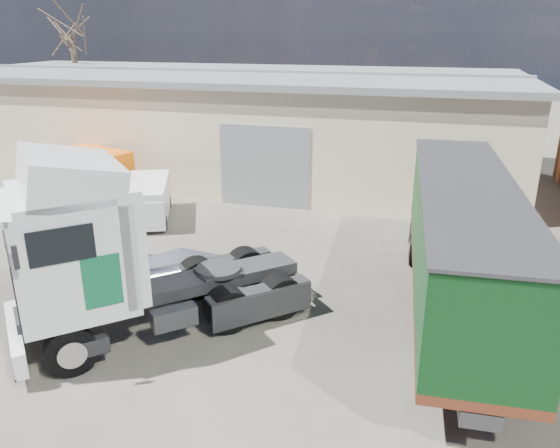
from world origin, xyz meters
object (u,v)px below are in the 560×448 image
(panel_van, at_px, (147,201))
(orange_skip, at_px, (93,179))
(tractor_unit, at_px, (112,260))
(box_trailer, at_px, (462,235))
(bare_tree, at_px, (70,21))

(panel_van, relative_size, orange_skip, 1.01)
(tractor_unit, distance_m, panel_van, 9.03)
(tractor_unit, xyz_separation_m, orange_skip, (-7.37, 10.11, -1.09))
(box_trailer, relative_size, orange_skip, 2.72)
(bare_tree, distance_m, panel_van, 19.13)
(box_trailer, bearing_deg, bare_tree, 140.27)
(bare_tree, bearing_deg, orange_skip, -53.96)
(tractor_unit, bearing_deg, bare_tree, 172.03)
(panel_van, bearing_deg, tractor_unit, -89.36)
(bare_tree, height_order, tractor_unit, bare_tree)
(orange_skip, bearing_deg, tractor_unit, -35.16)
(bare_tree, bearing_deg, box_trailer, -36.63)
(tractor_unit, relative_size, panel_van, 1.68)
(bare_tree, relative_size, orange_skip, 2.28)
(box_trailer, bearing_deg, panel_van, 155.82)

